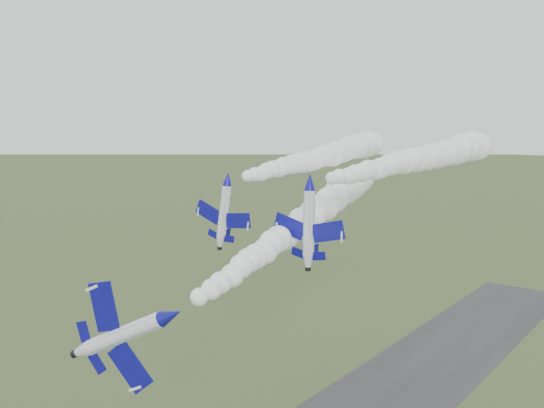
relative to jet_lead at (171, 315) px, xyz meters
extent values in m
cylinder|color=white|center=(-0.08, 0.09, -0.02)|extent=(4.53, 8.76, 2.03)
cone|color=navy|center=(1.56, -5.05, -0.02)|extent=(2.61, 2.75, 2.03)
cone|color=white|center=(-1.65, 5.03, -0.02)|extent=(2.49, 2.36, 2.03)
cylinder|color=black|center=(-1.96, 6.00, -0.02)|extent=(1.17, 0.89, 1.03)
ellipsoid|color=black|center=(1.09, -1.85, 0.22)|extent=(2.18, 3.20, 1.35)
cube|color=navy|center=(-1.69, 0.43, 2.67)|extent=(2.77, 2.97, 4.29)
cube|color=navy|center=(0.79, 1.22, -2.85)|extent=(2.77, 2.97, 4.29)
cube|color=navy|center=(-2.03, 3.95, 1.45)|extent=(1.25, 1.36, 1.88)
cube|color=navy|center=(-0.71, 4.37, -1.49)|extent=(1.25, 1.36, 1.88)
cube|color=navy|center=(-0.16, 4.29, 0.54)|extent=(2.47, 2.18, 1.06)
cylinder|color=white|center=(-18.85, 29.27, 8.99)|extent=(2.21, 7.79, 1.57)
cone|color=navy|center=(-18.44, 24.44, 8.99)|extent=(1.73, 2.14, 1.57)
cone|color=white|center=(-19.25, 33.91, 8.99)|extent=(1.70, 1.77, 1.57)
cylinder|color=black|center=(-19.32, 34.83, 8.99)|extent=(0.84, 0.61, 0.79)
ellipsoid|color=black|center=(-18.61, 27.31, 9.50)|extent=(1.26, 2.71, 1.04)
cube|color=navy|center=(-21.64, 29.77, 9.28)|extent=(4.35, 2.54, 0.77)
cube|color=navy|center=(-16.23, 30.22, 8.43)|extent=(4.35, 2.54, 0.77)
cube|color=navy|center=(-20.62, 32.97, 9.22)|extent=(1.90, 1.16, 0.37)
cube|color=navy|center=(-17.74, 33.22, 8.77)|extent=(1.90, 1.16, 0.37)
cube|color=navy|center=(-18.98, 32.89, 10.17)|extent=(0.54, 1.49, 2.00)
cylinder|color=white|center=(-4.30, 28.69, 9.45)|extent=(1.67, 8.46, 1.53)
cone|color=navy|center=(-4.21, 23.37, 9.45)|extent=(1.57, 2.23, 1.53)
cone|color=white|center=(-4.38, 33.82, 9.45)|extent=(1.56, 1.83, 1.53)
cylinder|color=black|center=(-4.40, 34.82, 9.45)|extent=(0.79, 0.62, 0.78)
ellipsoid|color=black|center=(-4.25, 26.52, 10.01)|extent=(1.07, 2.91, 1.02)
cube|color=navy|center=(-7.33, 29.45, 9.34)|extent=(4.66, 2.49, 0.21)
cube|color=navy|center=(-1.30, 29.55, 9.25)|extent=(4.66, 2.49, 0.21)
cube|color=navy|center=(-5.97, 32.88, 9.47)|extent=(2.03, 1.14, 0.13)
cube|color=navy|center=(-2.76, 32.94, 9.42)|extent=(2.03, 1.14, 0.13)
cube|color=navy|center=(-4.34, 32.67, 10.75)|extent=(0.18, 1.61, 2.21)
camera|label=1|loc=(38.62, -36.09, 17.08)|focal=40.00mm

